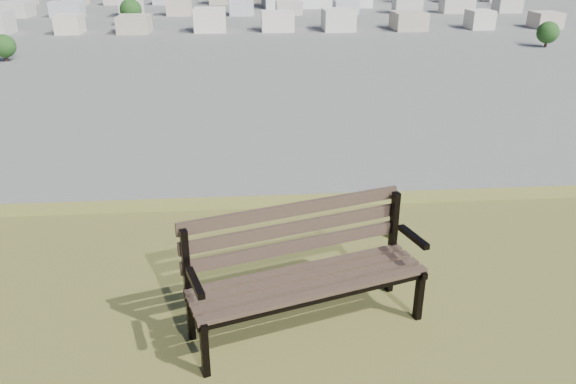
{
  "coord_description": "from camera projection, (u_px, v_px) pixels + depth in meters",
  "views": [
    {
      "loc": [
        0.94,
        -1.83,
        27.78
      ],
      "look_at": [
        1.38,
        3.76,
        25.3
      ],
      "focal_mm": 35.0,
      "sensor_mm": 36.0,
      "label": 1
    }
  ],
  "objects": [
    {
      "name": "park_bench",
      "position": [
        304.0,
        263.0,
        4.3
      ],
      "size": [
        1.91,
        1.1,
        0.96
      ],
      "rotation": [
        0.0,
        0.0,
        0.3
      ],
      "color": "#463728",
      "rests_on": "hilltop_mesa"
    }
  ]
}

